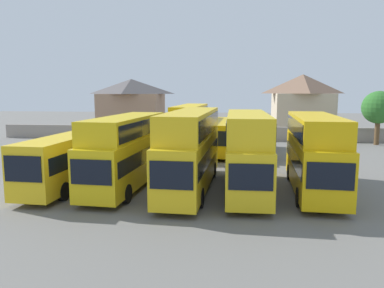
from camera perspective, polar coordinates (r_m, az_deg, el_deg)
The scene contains 14 objects.
ground at distance 41.53m, azimuth 2.21°, elevation -0.60°, with size 140.00×140.00×0.00m, color slate.
depot_boundary_wall at distance 47.96m, azimuth 2.76°, elevation 1.66°, with size 56.00×0.50×1.80m, color gray.
bus_1 at distance 25.89m, azimuth -18.07°, elevation -1.92°, with size 3.00×10.82×3.45m.
bus_2 at distance 24.40m, azimuth -10.17°, elevation -0.59°, with size 3.22×10.43×4.71m.
bus_3 at distance 23.67m, azimuth -0.16°, elevation -0.26°, with size 3.02×12.04×5.07m.
bus_4 at distance 23.24m, azimuth 8.49°, elevation -0.66°, with size 2.59×10.34×4.97m.
bus_5 at distance 24.22m, azimuth 18.41°, elevation -0.81°, with size 3.26×10.49×4.83m.
bus_6 at distance 39.10m, azimuth -6.20°, elevation 1.76°, with size 2.90×11.41×3.50m.
bus_7 at distance 37.81m, azimuth -0.29°, elevation 2.76°, with size 2.90×11.54×4.90m.
bus_8 at distance 38.08m, azimuth 4.81°, elevation 1.46°, with size 3.18×11.39×3.32m.
bus_9 at distance 38.25m, azimuth 10.12°, elevation 1.36°, with size 2.85×10.78×3.28m.
house_terrace_left at distance 60.12m, azimuth -9.30°, elevation 6.03°, with size 9.92×7.94×8.24m.
house_terrace_centre at distance 57.07m, azimuth 16.63°, elevation 5.97°, with size 8.54×7.98×8.77m.
tree_left_of_lot at distance 48.74m, azimuth 26.89°, elevation 5.02°, with size 3.84×3.84×6.37m.
Camera 1 is at (2.79, -22.95, 6.32)m, focal length 34.52 mm.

